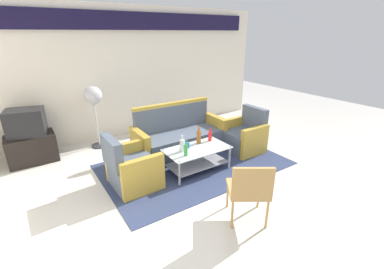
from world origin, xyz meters
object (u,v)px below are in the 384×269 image
Objects in this scene: bottle_clear at (182,145)px; bottle_green at (186,150)px; bottle_red at (210,136)px; wicker_chair at (249,188)px; armchair_right at (244,137)px; cup at (187,145)px; bottle_brown at (199,137)px; tv_stand at (32,148)px; television at (26,123)px; coffee_table at (197,156)px; couch at (179,138)px; armchair_left at (132,169)px; pedestal_fan at (93,99)px.

bottle_green is at bearing -103.30° from bottle_clear.
wicker_chair is at bearing -111.19° from bottle_red.
armchair_right reaches higher than cup.
armchair_right reaches higher than bottle_brown.
cup is 0.12× the size of tv_stand.
television is at bearing 78.01° from tv_stand.
cup is (-0.13, 0.11, 0.19)m from coffee_table.
bottle_green is at bearing -45.66° from tv_stand.
cup is 2.87m from tv_stand.
bottle_green is at bearing 126.37° from wicker_chair.
armchair_right is (1.14, -0.61, -0.03)m from couch.
armchair_left and armchair_right have the same top height.
couch is at bearing 64.91° from bottle_green.
tv_stand is (-2.21, 1.83, -0.20)m from cup.
bottle_red is 2.44m from pedestal_fan.
armchair_left is at bearing 135.98° from television.
television reaches higher than bottle_clear.
television reaches higher than tv_stand.
coffee_table is 11.00× the size of cup.
cup is at bearing -175.47° from bottle_red.
television reaches higher than coffee_table.
armchair_left is at bearing -55.96° from tv_stand.
bottle_brown is (0.42, 0.13, 0.01)m from bottle_clear.
couch is 1.40m from armchair_left.
bottle_green is 0.30m from cup.
bottle_brown is at bearing -54.86° from pedestal_fan.
bottle_brown is 3.06m from tv_stand.
wicker_chair is at bearing -75.54° from pedestal_fan.
bottle_clear is at bearing -154.68° from cup.
couch is at bearing 112.61° from bottle_red.
armchair_left is at bearing 178.00° from cup.
cup is at bearing -167.41° from bottle_brown.
couch is at bearing 114.25° from wicker_chair.
wicker_chair reaches higher than bottle_green.
bottle_green is 2.33m from pedestal_fan.
bottle_clear is 0.18m from bottle_green.
couch is at bearing 115.67° from armchair_left.
armchair_left is at bearing -89.73° from pedestal_fan.
coffee_table is 1.62× the size of television.
coffee_table is at bearing -9.67° from bottle_clear.
coffee_table is 4.19× the size of bottle_green.
bottle_green is 0.75m from bottle_red.
bottle_red is 0.19× the size of pedestal_fan.
bottle_clear is at bearing 76.70° from bottle_green.
armchair_right is at bearing 1.50° from bottle_red.
pedestal_fan is (-1.00, 1.88, 0.55)m from cup.
pedestal_fan reaches higher than coffee_table.
tv_stand is at bearing 146.61° from bottle_red.
bottle_red is at bearing -33.39° from tv_stand.
bottle_brown is 0.24m from bottle_red.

